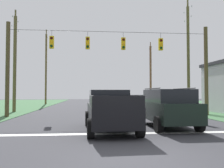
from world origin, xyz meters
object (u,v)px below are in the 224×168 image
(suv_black, at_px, (167,107))
(utility_pole_far_left, at_px, (46,68))
(overhead_signal_span, at_px, (110,65))
(utility_pole_mid_right, at_px, (188,55))
(utility_pole_far_right, at_px, (151,74))
(utility_pole_mid_left, at_px, (15,61))
(pickup_truck, at_px, (110,110))
(distant_car_crossing_white, at_px, (135,101))

(suv_black, height_order, utility_pole_far_left, utility_pole_far_left)
(suv_black, bearing_deg, overhead_signal_span, 112.26)
(utility_pole_mid_right, relative_size, utility_pole_far_right, 1.07)
(overhead_signal_span, distance_m, utility_pole_mid_left, 9.73)
(suv_black, distance_m, utility_pole_far_left, 27.99)
(suv_black, bearing_deg, pickup_truck, -166.86)
(utility_pole_mid_right, height_order, utility_pole_far_left, utility_pole_far_left)
(suv_black, xyz_separation_m, utility_pole_far_right, (5.77, 25.63, 3.80))
(overhead_signal_span, bearing_deg, utility_pole_far_left, 113.78)
(utility_pole_far_right, distance_m, utility_pole_far_left, 16.77)
(pickup_truck, xyz_separation_m, utility_pole_far_left, (-7.89, 26.05, 4.73))
(pickup_truck, distance_m, utility_pole_mid_left, 14.44)
(overhead_signal_span, xyz_separation_m, suv_black, (2.52, -6.15, -2.94))
(pickup_truck, relative_size, utility_pole_far_left, 0.47)
(distant_car_crossing_white, distance_m, utility_pole_far_left, 15.42)
(utility_pole_mid_right, xyz_separation_m, utility_pole_mid_left, (-16.40, 1.10, -0.59))
(utility_pole_mid_left, bearing_deg, pickup_truck, -54.76)
(suv_black, relative_size, utility_pole_mid_right, 0.45)
(pickup_truck, height_order, distant_car_crossing_white, pickup_truck)
(pickup_truck, height_order, utility_pole_far_left, utility_pole_far_left)
(overhead_signal_span, height_order, distant_car_crossing_white, overhead_signal_span)
(suv_black, xyz_separation_m, distant_car_crossing_white, (1.76, 18.14, -0.27))
(utility_pole_mid_right, distance_m, utility_pole_far_left, 22.66)
(distant_car_crossing_white, relative_size, utility_pole_mid_left, 0.45)
(distant_car_crossing_white, xyz_separation_m, utility_pole_far_right, (4.02, 7.50, 4.07))
(pickup_truck, bearing_deg, overhead_signal_span, 85.33)
(overhead_signal_span, relative_size, utility_pole_mid_right, 1.46)
(utility_pole_mid_left, bearing_deg, overhead_signal_span, -27.67)
(overhead_signal_span, bearing_deg, distant_car_crossing_white, 70.39)
(suv_black, bearing_deg, utility_pole_mid_left, 136.20)
(overhead_signal_span, distance_m, utility_pole_far_left, 21.04)
(overhead_signal_span, xyz_separation_m, utility_pole_mid_right, (7.81, 3.41, 1.38))
(distant_car_crossing_white, height_order, utility_pole_far_left, utility_pole_far_left)
(utility_pole_mid_left, height_order, utility_pole_far_left, utility_pole_far_left)
(overhead_signal_span, relative_size, utility_pole_far_right, 1.56)
(suv_black, bearing_deg, utility_pole_far_left, 113.41)
(utility_pole_far_right, bearing_deg, distant_car_crossing_white, -118.19)
(utility_pole_far_right, height_order, utility_pole_mid_left, utility_pole_far_right)
(pickup_truck, height_order, utility_pole_far_right, utility_pole_far_right)
(distant_car_crossing_white, distance_m, utility_pole_far_right, 9.43)
(overhead_signal_span, relative_size, suv_black, 3.27)
(pickup_truck, bearing_deg, utility_pole_mid_left, 125.24)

